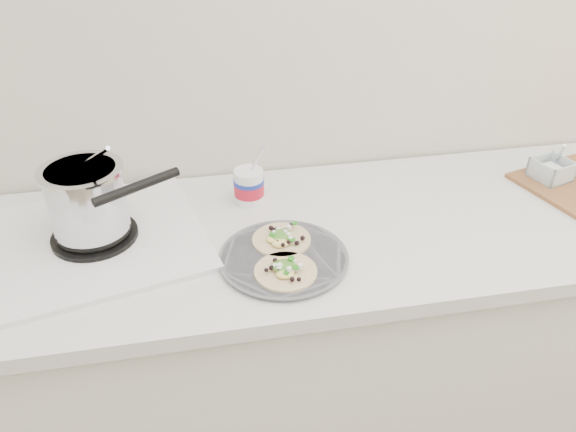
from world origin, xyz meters
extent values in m
cube|color=beige|center=(0.00, 1.73, 1.30)|extent=(3.50, 0.05, 2.60)
cube|color=silver|center=(0.00, 1.43, 0.43)|extent=(2.40, 0.62, 0.86)
cube|color=silver|center=(0.00, 1.41, 0.88)|extent=(2.44, 0.66, 0.04)
cube|color=silver|center=(-0.59, 1.45, 0.91)|extent=(0.61, 0.58, 0.01)
cylinder|color=black|center=(-0.59, 1.45, 0.92)|extent=(0.21, 0.21, 0.01)
torus|color=black|center=(-0.59, 1.45, 0.94)|extent=(0.18, 0.18, 0.02)
cylinder|color=silver|center=(-0.59, 1.45, 1.03)|extent=(0.18, 0.18, 0.16)
cylinder|color=#5B5B62|center=(-0.14, 1.29, 0.91)|extent=(0.30, 0.30, 0.01)
cylinder|color=#5B5B62|center=(-0.14, 1.29, 0.91)|extent=(0.31, 0.31, 0.00)
cylinder|color=white|center=(-0.18, 1.57, 0.95)|extent=(0.08, 0.08, 0.10)
cylinder|color=red|center=(-0.18, 1.57, 0.95)|extent=(0.08, 0.08, 0.04)
cylinder|color=#192D99|center=(-0.18, 1.57, 0.97)|extent=(0.08, 0.08, 0.01)
cube|color=white|center=(0.70, 1.52, 0.93)|extent=(0.06, 0.06, 0.03)
camera|label=1|loc=(-0.33, 0.24, 1.73)|focal=35.00mm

